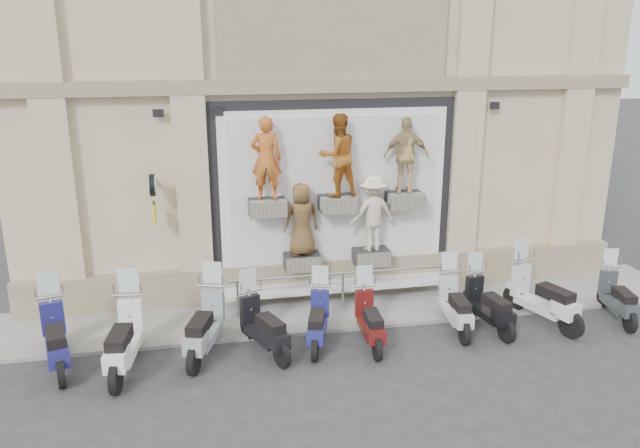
# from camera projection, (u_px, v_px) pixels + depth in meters

# --- Properties ---
(ground) EXTENTS (90.00, 90.00, 0.00)m
(ground) POSITION_uv_depth(u_px,v_px,m) (367.00, 354.00, 11.95)
(ground) COLOR #2C2C2E
(ground) RESTS_ON ground
(sidewalk) EXTENTS (16.00, 2.20, 0.08)m
(sidewalk) POSITION_uv_depth(u_px,v_px,m) (342.00, 308.00, 13.91)
(sidewalk) COLOR gray
(sidewalk) RESTS_ON ground
(building) EXTENTS (14.00, 8.60, 12.00)m
(building) POSITION_uv_depth(u_px,v_px,m) (302.00, 31.00, 16.79)
(building) COLOR #C7B391
(building) RESTS_ON ground
(shop_vitrine) EXTENTS (5.60, 0.88, 4.30)m
(shop_vitrine) POSITION_uv_depth(u_px,v_px,m) (339.00, 197.00, 13.84)
(shop_vitrine) COLOR black
(shop_vitrine) RESTS_ON ground
(guard_rail) EXTENTS (5.06, 0.10, 0.93)m
(guard_rail) POSITION_uv_depth(u_px,v_px,m) (343.00, 292.00, 13.69)
(guard_rail) COLOR #9EA0A5
(guard_rail) RESTS_ON ground
(clock_sign_bracket) EXTENTS (0.10, 0.80, 1.02)m
(clock_sign_bracket) POSITION_uv_depth(u_px,v_px,m) (153.00, 192.00, 12.71)
(clock_sign_bracket) COLOR black
(clock_sign_bracket) RESTS_ON ground
(scooter_a) EXTENTS (1.07, 2.10, 1.64)m
(scooter_a) POSITION_uv_depth(u_px,v_px,m) (54.00, 327.00, 11.25)
(scooter_a) COLOR navy
(scooter_a) RESTS_ON ground
(scooter_b) EXTENTS (0.87, 2.17, 1.71)m
(scooter_b) POSITION_uv_depth(u_px,v_px,m) (123.00, 327.00, 11.14)
(scooter_b) COLOR white
(scooter_b) RESTS_ON ground
(scooter_c) EXTENTS (1.19, 2.11, 1.64)m
(scooter_c) POSITION_uv_depth(u_px,v_px,m) (204.00, 315.00, 11.72)
(scooter_c) COLOR gray
(scooter_c) RESTS_ON ground
(scooter_d) EXTENTS (1.19, 1.93, 1.51)m
(scooter_d) POSITION_uv_depth(u_px,v_px,m) (263.00, 316.00, 11.83)
(scooter_d) COLOR black
(scooter_d) RESTS_ON ground
(scooter_e) EXTENTS (0.99, 1.85, 1.44)m
(scooter_e) POSITION_uv_depth(u_px,v_px,m) (318.00, 311.00, 12.13)
(scooter_e) COLOR navy
(scooter_e) RESTS_ON ground
(scooter_f) EXTENTS (0.61, 1.79, 1.43)m
(scooter_f) POSITION_uv_depth(u_px,v_px,m) (370.00, 311.00, 12.16)
(scooter_f) COLOR #4C0E0D
(scooter_f) RESTS_ON ground
(scooter_g) EXTENTS (0.74, 1.88, 1.49)m
(scooter_g) POSITION_uv_depth(u_px,v_px,m) (456.00, 296.00, 12.77)
(scooter_g) COLOR #A6A8AD
(scooter_g) RESTS_ON ground
(scooter_h) EXTENTS (0.77, 1.87, 1.48)m
(scooter_h) POSITION_uv_depth(u_px,v_px,m) (489.00, 295.00, 12.82)
(scooter_h) COLOR black
(scooter_h) RESTS_ON ground
(scooter_i) EXTENTS (1.22, 2.17, 1.69)m
(scooter_i) POSITION_uv_depth(u_px,v_px,m) (544.00, 286.00, 13.02)
(scooter_i) COLOR silver
(scooter_i) RESTS_ON ground
(scooter_j) EXTENTS (0.85, 1.80, 1.41)m
(scooter_j) POSITION_uv_depth(u_px,v_px,m) (619.00, 289.00, 13.26)
(scooter_j) COLOR #2A3034
(scooter_j) RESTS_ON ground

